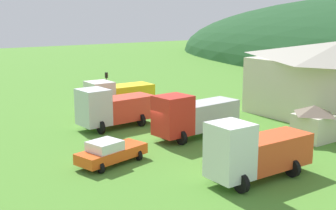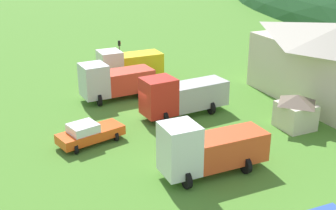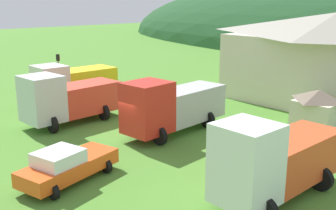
% 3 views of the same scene
% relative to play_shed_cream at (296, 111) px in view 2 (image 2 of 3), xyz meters
% --- Properties ---
extents(ground_plane, '(200.00, 200.00, 0.00)m').
position_rel_play_shed_cream_xyz_m(ground_plane, '(-6.66, -9.61, -1.43)').
color(ground_plane, '#4C842D').
extents(play_shed_cream, '(2.80, 2.66, 2.78)m').
position_rel_play_shed_cream_xyz_m(play_shed_cream, '(0.00, 0.00, 0.00)').
color(play_shed_cream, beige).
rests_on(play_shed_cream, ground).
extents(flatbed_truck_yellow, '(3.36, 6.71, 3.24)m').
position_rel_play_shed_cream_xyz_m(flatbed_truck_yellow, '(-17.44, -7.68, 0.28)').
color(flatbed_truck_yellow, silver).
rests_on(flatbed_truck_yellow, ground).
extents(tow_truck_silver, '(3.57, 6.85, 3.55)m').
position_rel_play_shed_cream_xyz_m(tow_truck_silver, '(-12.30, -10.92, 0.34)').
color(tow_truck_silver, silver).
rests_on(tow_truck_silver, ground).
extents(crane_truck_red, '(3.45, 7.73, 3.59)m').
position_rel_play_shed_cream_xyz_m(crane_truck_red, '(-6.04, -7.08, 0.38)').
color(crane_truck_red, red).
rests_on(crane_truck_red, ground).
extents(heavy_rig_white, '(3.04, 7.01, 3.74)m').
position_rel_play_shed_cream_xyz_m(heavy_rig_white, '(3.32, -9.82, 0.36)').
color(heavy_rig_white, white).
rests_on(heavy_rig_white, ground).
extents(service_pickup_orange, '(3.06, 5.15, 1.66)m').
position_rel_play_shed_cream_xyz_m(service_pickup_orange, '(-4.00, -15.45, -0.61)').
color(service_pickup_orange, '#ED531A').
rests_on(service_pickup_orange, ground).
extents(traffic_light_west, '(0.20, 0.32, 3.81)m').
position_rel_play_shed_cream_xyz_m(traffic_light_west, '(-19.14, -7.96, 0.93)').
color(traffic_light_west, '#4C4C51').
rests_on(traffic_light_west, ground).
extents(traffic_cone_near_pickup, '(0.36, 0.36, 0.47)m').
position_rel_play_shed_cream_xyz_m(traffic_cone_near_pickup, '(-11.28, -6.02, -1.43)').
color(traffic_cone_near_pickup, orange).
rests_on(traffic_cone_near_pickup, ground).
extents(traffic_cone_mid_row, '(0.36, 0.36, 0.54)m').
position_rel_play_shed_cream_xyz_m(traffic_cone_mid_row, '(-12.13, -12.38, -1.43)').
color(traffic_cone_mid_row, orange).
rests_on(traffic_cone_mid_row, ground).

